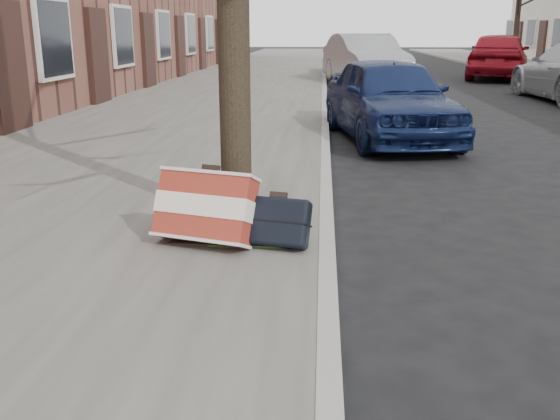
# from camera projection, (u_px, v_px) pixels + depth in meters

# --- Properties ---
(ground) EXTENTS (120.00, 120.00, 0.00)m
(ground) POSITION_uv_depth(u_px,v_px,m) (535.00, 315.00, 3.76)
(ground) COLOR black
(ground) RESTS_ON ground
(near_sidewalk) EXTENTS (5.00, 70.00, 0.12)m
(near_sidewalk) POSITION_uv_depth(u_px,v_px,m) (241.00, 86.00, 18.36)
(near_sidewalk) COLOR slate
(near_sidewalk) RESTS_ON ground
(dirt_patch) EXTENTS (0.85, 0.85, 0.02)m
(dirt_patch) POSITION_uv_depth(u_px,v_px,m) (233.00, 228.00, 5.01)
(dirt_patch) COLOR black
(dirt_patch) RESTS_ON near_sidewalk
(suitcase_red) EXTENTS (0.80, 0.59, 0.56)m
(suitcase_red) POSITION_uv_depth(u_px,v_px,m) (205.00, 208.00, 4.59)
(suitcase_red) COLOR maroon
(suitcase_red) RESTS_ON near_sidewalk
(suitcase_navy) EXTENTS (0.55, 0.40, 0.39)m
(suitcase_navy) POSITION_uv_depth(u_px,v_px,m) (276.00, 221.00, 4.55)
(suitcase_navy) COLOR black
(suitcase_navy) RESTS_ON near_sidewalk
(car_near_front) EXTENTS (2.15, 3.99, 1.29)m
(car_near_front) POSITION_uv_depth(u_px,v_px,m) (389.00, 98.00, 9.58)
(car_near_front) COLOR #111D45
(car_near_front) RESTS_ON ground
(car_near_mid) EXTENTS (2.63, 4.93, 1.54)m
(car_near_mid) POSITION_uv_depth(u_px,v_px,m) (365.00, 60.00, 19.11)
(car_near_mid) COLOR #93959A
(car_near_mid) RESTS_ON ground
(car_near_back) EXTENTS (2.38, 5.05, 1.39)m
(car_near_back) POSITION_uv_depth(u_px,v_px,m) (359.00, 57.00, 22.32)
(car_near_back) COLOR #3E3D43
(car_near_back) RESTS_ON ground
(car_far_back) EXTENTS (3.24, 5.08, 1.61)m
(car_far_back) POSITION_uv_depth(u_px,v_px,m) (499.00, 55.00, 21.42)
(car_far_back) COLOR maroon
(car_far_back) RESTS_ON ground
(tree_far_c) EXTENTS (0.23, 0.23, 4.40)m
(tree_far_c) POSITION_uv_depth(u_px,v_px,m) (518.00, 14.00, 27.35)
(tree_far_c) COLOR black
(tree_far_c) RESTS_ON far_sidewalk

